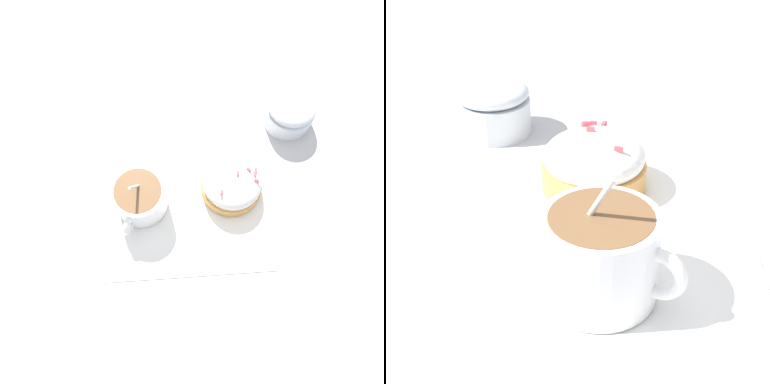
# 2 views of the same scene
# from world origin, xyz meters

# --- Properties ---
(ground_plane) EXTENTS (3.00, 3.00, 0.00)m
(ground_plane) POSITION_xyz_m (0.00, 0.00, 0.00)
(ground_plane) COLOR #B2B2B7
(paper_napkin) EXTENTS (0.28, 0.26, 0.00)m
(paper_napkin) POSITION_xyz_m (0.00, 0.00, 0.00)
(paper_napkin) COLOR white
(paper_napkin) RESTS_ON ground_plane
(coffee_cup) EXTENTS (0.08, 0.10, 0.10)m
(coffee_cup) POSITION_xyz_m (0.07, -0.00, 0.04)
(coffee_cup) COLOR white
(coffee_cup) RESTS_ON paper_napkin
(frosted_pastry) EXTENTS (0.10, 0.10, 0.06)m
(frosted_pastry) POSITION_xyz_m (-0.07, -0.01, 0.03)
(frosted_pastry) COLOR #D19347
(frosted_pastry) RESTS_ON paper_napkin
(sugar_bowl) EXTENTS (0.08, 0.08, 0.06)m
(sugar_bowl) POSITION_xyz_m (-0.19, -0.12, 0.03)
(sugar_bowl) COLOR silver
(sugar_bowl) RESTS_ON ground_plane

